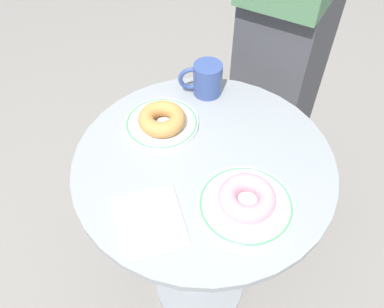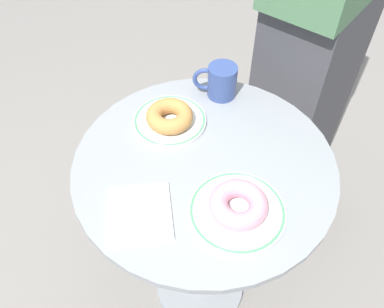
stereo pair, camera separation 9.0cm
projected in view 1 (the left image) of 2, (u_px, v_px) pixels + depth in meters
name	position (u px, v px, depth m)	size (l,w,h in m)	color
ground_plane	(199.00, 286.00, 1.50)	(7.00, 7.00, 0.02)	gray
cafe_table	(202.00, 212.00, 1.11)	(0.62, 0.62, 0.73)	gray
plate_left	(162.00, 123.00, 1.01)	(0.19, 0.19, 0.01)	white
plate_right	(246.00, 205.00, 0.85)	(0.21, 0.21, 0.01)	white
donut_old_fashioned	(162.00, 119.00, 0.98)	(0.12, 0.12, 0.04)	#BC7F42
donut_pink_frosted	(247.00, 198.00, 0.83)	(0.12, 0.12, 0.04)	pink
paper_napkin	(150.00, 219.00, 0.83)	(0.14, 0.13, 0.01)	white
coffee_mug	(206.00, 79.00, 1.06)	(0.09, 0.11, 0.09)	#334784
person_figure	(295.00, 8.00, 1.17)	(0.38, 0.49, 1.72)	#3D3D42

